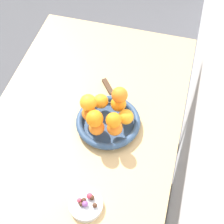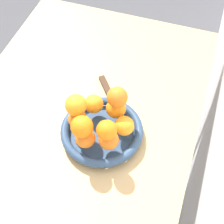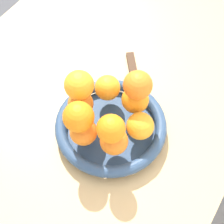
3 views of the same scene
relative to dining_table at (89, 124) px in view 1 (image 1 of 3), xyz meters
name	(u,v)px [view 1 (image 1 of 3)]	position (x,y,z in m)	size (l,w,h in m)	color
ground_plane	(95,187)	(0.00, 0.00, -0.65)	(6.00, 6.00, 0.00)	#4C4C51
dining_table	(89,124)	(0.00, 0.00, 0.00)	(1.10, 0.76, 0.74)	tan
fruit_bowl	(108,122)	(0.04, 0.10, 0.11)	(0.25, 0.25, 0.04)	navy
candy_dish	(86,205)	(0.38, 0.11, 0.10)	(0.12, 0.12, 0.02)	silver
orange_0	(97,127)	(0.11, 0.07, 0.16)	(0.06, 0.06, 0.06)	orange
orange_1	(115,128)	(0.09, 0.14, 0.16)	(0.06, 0.06, 0.06)	orange
orange_2	(126,117)	(0.03, 0.17, 0.16)	(0.06, 0.06, 0.06)	orange
orange_3	(118,104)	(-0.02, 0.12, 0.16)	(0.06, 0.06, 0.06)	orange
orange_4	(101,101)	(-0.02, 0.05, 0.16)	(0.06, 0.06, 0.06)	orange
orange_5	(89,113)	(0.05, 0.03, 0.16)	(0.06, 0.06, 0.06)	orange
orange_6	(88,102)	(0.05, 0.02, 0.22)	(0.06, 0.06, 0.06)	orange
orange_7	(114,120)	(0.10, 0.13, 0.22)	(0.06, 0.06, 0.06)	orange
orange_8	(95,119)	(0.11, 0.07, 0.22)	(0.06, 0.06, 0.06)	orange
orange_9	(120,95)	(-0.02, 0.13, 0.22)	(0.06, 0.06, 0.06)	orange
candy_ball_0	(90,196)	(0.36, 0.12, 0.12)	(0.02, 0.02, 0.02)	#C6384C
candy_ball_1	(95,205)	(0.38, 0.14, 0.12)	(0.02, 0.02, 0.02)	#472819
candy_ball_2	(92,198)	(0.36, 0.13, 0.12)	(0.02, 0.02, 0.02)	#472819
candy_ball_3	(79,200)	(0.38, 0.09, 0.12)	(0.02, 0.02, 0.02)	#C6384C
candy_ball_4	(85,204)	(0.39, 0.11, 0.12)	(0.02, 0.02, 0.02)	#8C4C99
candy_ball_5	(81,204)	(0.39, 0.10, 0.12)	(0.01, 0.01, 0.01)	#472819
candy_ball_6	(84,201)	(0.38, 0.10, 0.12)	(0.01, 0.01, 0.01)	#C6384C
candy_ball_7	(84,200)	(0.37, 0.10, 0.12)	(0.02, 0.02, 0.02)	#472819
knife	(114,97)	(-0.10, 0.08, 0.09)	(0.22, 0.18, 0.01)	#3F2819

